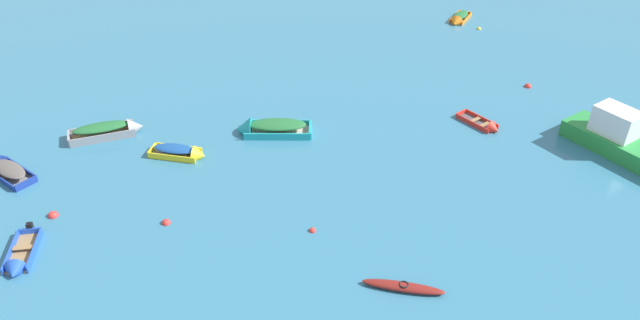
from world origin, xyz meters
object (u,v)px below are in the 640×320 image
object	(u,v)px
rowboat_blue_distant_center	(19,262)
rowboat_grey_back_row_center	(113,129)
rowboat_turquoise_cluster_outer	(265,128)
motor_launch_green_outer_left	(630,145)
mooring_buoy_between_boats_left	(528,87)
rowboat_orange_midfield_right	(459,19)
mooring_buoy_near_foreground	(313,231)
kayak_maroon_foreground_center	(403,287)
mooring_buoy_central	(479,29)
mooring_buoy_trailing	(166,223)
rowboat_yellow_cluster_inner	(184,152)
rowboat_red_near_right	(487,126)
mooring_buoy_far_field	(53,216)
rowboat_deep_blue_far_left	(4,168)

from	to	relation	value
rowboat_blue_distant_center	rowboat_grey_back_row_center	size ratio (longest dim) A/B	0.75
rowboat_turquoise_cluster_outer	rowboat_grey_back_row_center	size ratio (longest dim) A/B	1.08
motor_launch_green_outer_left	mooring_buoy_between_boats_left	world-z (taller)	motor_launch_green_outer_left
rowboat_orange_midfield_right	mooring_buoy_near_foreground	xyz separation A→B (m)	(-16.49, -21.75, -0.22)
rowboat_turquoise_cluster_outer	rowboat_blue_distant_center	world-z (taller)	rowboat_turquoise_cluster_outer
kayak_maroon_foreground_center	mooring_buoy_central	bearing A→B (deg)	58.60
rowboat_blue_distant_center	mooring_buoy_trailing	size ratio (longest dim) A/B	7.65
rowboat_turquoise_cluster_outer	mooring_buoy_trailing	distance (m)	8.53
motor_launch_green_outer_left	rowboat_orange_midfield_right	size ratio (longest dim) A/B	2.38
rowboat_turquoise_cluster_outer	rowboat_yellow_cluster_inner	size ratio (longest dim) A/B	1.41
rowboat_turquoise_cluster_outer	kayak_maroon_foreground_center	bearing A→B (deg)	-74.94
rowboat_red_near_right	rowboat_orange_midfield_right	distance (m)	16.33
kayak_maroon_foreground_center	rowboat_turquoise_cluster_outer	bearing A→B (deg)	105.06
mooring_buoy_far_field	motor_launch_green_outer_left	bearing A→B (deg)	-3.27
kayak_maroon_foreground_center	rowboat_grey_back_row_center	bearing A→B (deg)	128.56
mooring_buoy_central	kayak_maroon_foreground_center	bearing A→B (deg)	-121.40
motor_launch_green_outer_left	rowboat_blue_distant_center	world-z (taller)	motor_launch_green_outer_left
mooring_buoy_trailing	mooring_buoy_between_boats_left	size ratio (longest dim) A/B	0.87
mooring_buoy_near_foreground	mooring_buoy_central	bearing A→B (deg)	48.94
rowboat_deep_blue_far_left	mooring_buoy_central	size ratio (longest dim) A/B	9.45
motor_launch_green_outer_left	rowboat_blue_distant_center	bearing A→B (deg)	-177.30
motor_launch_green_outer_left	mooring_buoy_near_foreground	bearing A→B (deg)	-173.18
rowboat_yellow_cluster_inner	mooring_buoy_near_foreground	bearing A→B (deg)	-54.28
rowboat_deep_blue_far_left	rowboat_blue_distant_center	bearing A→B (deg)	-75.36
rowboat_turquoise_cluster_outer	mooring_buoy_far_field	distance (m)	11.45
mooring_buoy_far_field	mooring_buoy_trailing	bearing A→B (deg)	-18.66
rowboat_red_near_right	kayak_maroon_foreground_center	xyz separation A→B (m)	(-8.63, -10.43, 0.02)
rowboat_yellow_cluster_inner	mooring_buoy_far_field	world-z (taller)	rowboat_yellow_cluster_inner
mooring_buoy_far_field	kayak_maroon_foreground_center	bearing A→B (deg)	-29.53
rowboat_red_near_right	rowboat_orange_midfield_right	world-z (taller)	rowboat_orange_midfield_right
rowboat_grey_back_row_center	mooring_buoy_between_boats_left	distance (m)	24.90
rowboat_orange_midfield_right	mooring_buoy_far_field	world-z (taller)	rowboat_orange_midfield_right
mooring_buoy_trailing	kayak_maroon_foreground_center	bearing A→B (deg)	-34.76
rowboat_orange_midfield_right	mooring_buoy_central	world-z (taller)	rowboat_orange_midfield_right
rowboat_deep_blue_far_left	kayak_maroon_foreground_center	distance (m)	20.36
mooring_buoy_far_field	mooring_buoy_central	distance (m)	32.78
mooring_buoy_central	mooring_buoy_near_foreground	size ratio (longest dim) A/B	1.06
kayak_maroon_foreground_center	mooring_buoy_central	world-z (taller)	kayak_maroon_foreground_center
rowboat_grey_back_row_center	rowboat_yellow_cluster_inner	bearing A→B (deg)	-39.84
rowboat_grey_back_row_center	mooring_buoy_between_boats_left	xyz separation A→B (m)	(24.89, 0.12, -0.36)
rowboat_grey_back_row_center	mooring_buoy_near_foreground	distance (m)	13.50
rowboat_deep_blue_far_left	mooring_buoy_trailing	size ratio (longest dim) A/B	8.03
mooring_buoy_trailing	mooring_buoy_near_foreground	bearing A→B (deg)	-17.72
rowboat_red_near_right	rowboat_blue_distant_center	world-z (taller)	rowboat_blue_distant_center
kayak_maroon_foreground_center	motor_launch_green_outer_left	bearing A→B (deg)	23.37
rowboat_grey_back_row_center	mooring_buoy_trailing	world-z (taller)	rowboat_grey_back_row_center
kayak_maroon_foreground_center	mooring_buoy_near_foreground	bearing A→B (deg)	122.59
motor_launch_green_outer_left	rowboat_deep_blue_far_left	distance (m)	31.35
rowboat_yellow_cluster_inner	rowboat_deep_blue_far_left	bearing A→B (deg)	176.31
rowboat_yellow_cluster_inner	mooring_buoy_near_foreground	xyz separation A→B (m)	(5.17, -7.19, -0.25)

